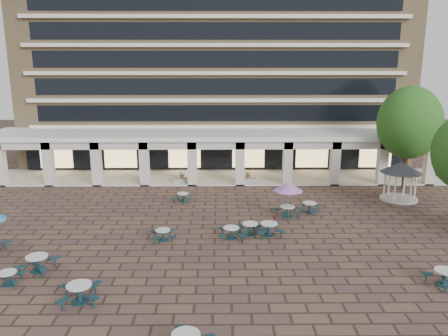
% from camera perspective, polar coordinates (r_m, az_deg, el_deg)
% --- Properties ---
extents(ground, '(120.00, 120.00, 0.00)m').
position_cam_1_polar(ground, '(27.35, -1.22, -9.23)').
color(ground, brown).
rests_on(ground, ground).
extents(apartment_building, '(40.00, 15.50, 25.20)m').
position_cam_1_polar(apartment_building, '(50.75, -0.98, 15.74)').
color(apartment_building, tan).
rests_on(apartment_building, ground).
extents(retail_arcade, '(42.00, 6.60, 4.40)m').
position_cam_1_polar(retail_arcade, '(40.74, -1.03, 2.76)').
color(retail_arcade, white).
rests_on(retail_arcade, ground).
extents(picnic_table_0, '(1.58, 1.58, 0.67)m').
position_cam_1_polar(picnic_table_0, '(24.36, -26.42, -12.65)').
color(picnic_table_0, '#13313B').
rests_on(picnic_table_0, ground).
extents(picnic_table_1, '(2.16, 2.16, 0.86)m').
position_cam_1_polar(picnic_table_1, '(21.51, -18.36, -15.07)').
color(picnic_table_1, '#13313B').
rests_on(picnic_table_1, ground).
extents(picnic_table_3, '(2.13, 2.13, 0.78)m').
position_cam_1_polar(picnic_table_3, '(24.39, 26.90, -12.49)').
color(picnic_table_3, '#13313B').
rests_on(picnic_table_3, ground).
extents(picnic_table_5, '(2.07, 2.07, 0.84)m').
position_cam_1_polar(picnic_table_5, '(25.15, -23.21, -11.23)').
color(picnic_table_5, '#13313B').
rests_on(picnic_table_5, ground).
extents(picnic_table_7, '(2.04, 2.04, 0.76)m').
position_cam_1_polar(picnic_table_7, '(27.86, 3.43, -7.81)').
color(picnic_table_7, '#13313B').
rests_on(picnic_table_7, ground).
extents(picnic_table_8, '(1.73, 1.73, 0.69)m').
position_cam_1_polar(picnic_table_8, '(27.23, -7.98, -8.53)').
color(picnic_table_8, '#13313B').
rests_on(picnic_table_8, ground).
extents(picnic_table_9, '(1.67, 1.67, 0.74)m').
position_cam_1_polar(picnic_table_9, '(27.21, 0.95, -8.34)').
color(picnic_table_9, '#13313B').
rests_on(picnic_table_9, ground).
extents(picnic_table_10, '(2.04, 2.04, 0.82)m').
position_cam_1_polar(picnic_table_10, '(27.82, 5.89, -7.81)').
color(picnic_table_10, '#13313B').
rests_on(picnic_table_10, ground).
extents(picnic_table_11, '(2.14, 2.14, 2.47)m').
position_cam_1_polar(picnic_table_11, '(30.79, 8.38, -2.62)').
color(picnic_table_11, '#13313B').
rests_on(picnic_table_11, ground).
extents(picnic_table_12, '(1.68, 1.68, 0.69)m').
position_cam_1_polar(picnic_table_12, '(34.45, -5.41, -3.73)').
color(picnic_table_12, '#13313B').
rests_on(picnic_table_12, ground).
extents(picnic_table_13, '(2.04, 2.04, 0.74)m').
position_cam_1_polar(picnic_table_13, '(32.43, 11.12, -4.97)').
color(picnic_table_13, '#13313B').
rests_on(picnic_table_13, ground).
extents(gazebo, '(3.25, 3.25, 3.03)m').
position_cam_1_polar(gazebo, '(37.06, 22.13, -0.45)').
color(gazebo, beige).
rests_on(gazebo, ground).
extents(tree_east_c, '(5.30, 5.30, 8.82)m').
position_cam_1_polar(tree_east_c, '(39.75, 23.07, 5.46)').
color(tree_east_c, '#41281A').
rests_on(tree_east_c, ground).
extents(planter_left, '(1.50, 0.76, 1.20)m').
position_cam_1_polar(planter_left, '(39.59, -5.48, -1.39)').
color(planter_left, gray).
rests_on(planter_left, ground).
extents(planter_right, '(1.50, 0.64, 1.17)m').
position_cam_1_polar(planter_right, '(39.54, 3.17, -1.40)').
color(planter_right, gray).
rests_on(planter_right, ground).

